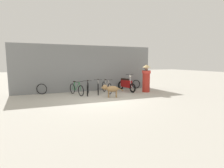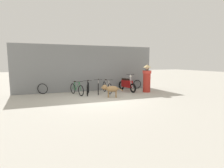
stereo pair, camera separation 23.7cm
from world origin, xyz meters
name	(u,v)px [view 2 (the right image)]	position (x,y,z in m)	size (l,w,h in m)	color
ground_plane	(102,100)	(0.00, 0.00, 0.00)	(60.00, 60.00, 0.00)	#B7B2A5
shop_wall_back	(88,68)	(0.00, 3.05, 1.47)	(9.07, 0.20, 2.95)	slate
bicycle_0	(77,89)	(-0.94, 1.88, 0.33)	(0.61, 1.57, 0.80)	black
bicycle_1	(88,89)	(-0.32, 1.71, 0.35)	(0.56, 1.59, 0.86)	black
bicycle_2	(98,87)	(0.35, 1.87, 0.37)	(0.59, 1.71, 0.88)	black
bicycle_3	(107,87)	(0.89, 1.82, 0.35)	(0.46, 1.64, 0.85)	black
motorcycle	(127,84)	(2.30, 1.99, 0.46)	(0.58, 1.91, 1.13)	black
stray_dog	(111,89)	(0.65, 0.50, 0.46)	(1.14, 0.58, 0.68)	#997247
person_in_robes	(147,78)	(3.35, 1.29, 0.90)	(0.62, 0.62, 1.73)	#B72D23
spare_tire_left	(43,89)	(-2.81, 2.81, 0.31)	(0.59, 0.27, 0.62)	black
spare_tire_right	(137,84)	(3.49, 2.81, 0.31)	(0.62, 0.08, 0.62)	black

